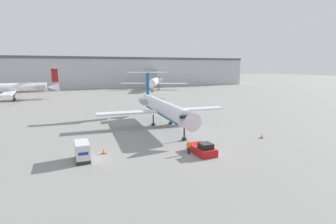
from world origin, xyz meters
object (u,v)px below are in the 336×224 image
traffic_cone_right (262,136)px  luggage_cart (82,151)px  airplane_main (163,108)px  traffic_cone_left (104,151)px  worker_near_tug (189,147)px  pushback_tug (202,149)px  airplane_parked_far_left (154,82)px  airplane_parked_far_right (10,88)px

traffic_cone_right → luggage_cart: bearing=179.6°
airplane_main → traffic_cone_left: (-13.46, -12.81, -3.25)m
luggage_cart → traffic_cone_left: luggage_cart is taller
worker_near_tug → traffic_cone_left: worker_near_tug is taller
pushback_tug → traffic_cone_right: pushback_tug is taller
airplane_main → worker_near_tug: bearing=-99.6°
luggage_cart → airplane_parked_far_left: (41.25, 92.16, 2.73)m
airplane_parked_far_right → worker_near_tug: bearing=-66.4°
pushback_tug → worker_near_tug: 1.85m
traffic_cone_right → airplane_parked_far_right: 84.10m
traffic_cone_right → traffic_cone_left: bearing=176.0°
traffic_cone_left → luggage_cart: bearing=-150.9°
airplane_main → traffic_cone_right: bearing=-51.2°
airplane_parked_far_left → pushback_tug: bearing=-105.3°
traffic_cone_left → airplane_parked_far_right: airplane_parked_far_right is taller
airplane_main → luggage_cart: size_ratio=7.92×
traffic_cone_right → airplane_parked_far_right: bearing=123.5°
luggage_cart → traffic_cone_left: size_ratio=4.73×
airplane_main → luggage_cart: 21.89m
pushback_tug → worker_near_tug: size_ratio=2.55×
luggage_cart → traffic_cone_right: bearing=-0.4°
luggage_cart → airplane_parked_far_left: airplane_parked_far_left is taller
pushback_tug → airplane_parked_far_left: size_ratio=0.15×
pushback_tug → traffic_cone_right: bearing=13.6°
traffic_cone_left → traffic_cone_right: 25.24m
traffic_cone_left → pushback_tug: bearing=-21.7°
airplane_main → luggage_cart: (-16.31, -14.39, -2.43)m
luggage_cart → traffic_cone_left: bearing=29.1°
luggage_cart → airplane_parked_far_right: bearing=104.7°
airplane_main → pushback_tug: bearing=-93.8°
pushback_tug → traffic_cone_left: bearing=158.3°
traffic_cone_right → airplane_parked_far_left: airplane_parked_far_left is taller
pushback_tug → traffic_cone_left: size_ratio=6.28×
luggage_cart → airplane_parked_far_left: 101.01m
pushback_tug → traffic_cone_left: 13.22m
worker_near_tug → airplane_parked_far_right: bearing=113.6°
traffic_cone_left → airplane_parked_far_right: bearing=107.2°
traffic_cone_left → airplane_parked_far_left: airplane_parked_far_left is taller
airplane_main → pushback_tug: 17.99m
luggage_cart → pushback_tug: bearing=-12.3°
airplane_parked_far_right → traffic_cone_left: bearing=-72.8°
traffic_cone_left → airplane_parked_far_right: (-21.20, 68.29, 3.81)m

